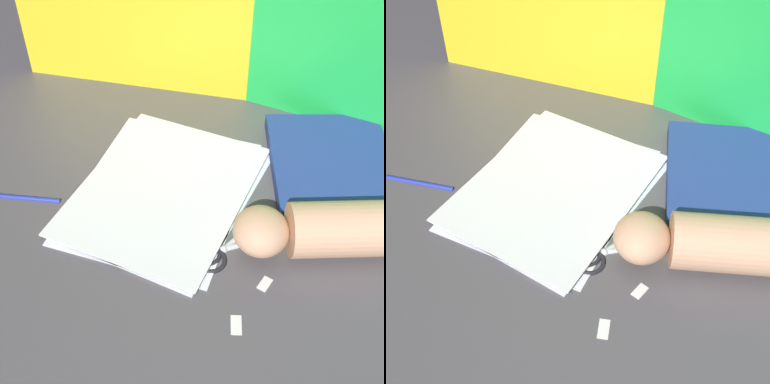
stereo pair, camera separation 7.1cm
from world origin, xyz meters
TOP-DOWN VIEW (x-y plane):
  - ground_plane at (0.00, 0.00)m, footprint 6.00×6.00m
  - paper_stack at (-0.08, 0.09)m, footprint 0.29×0.35m
  - book_closed at (0.16, 0.24)m, footprint 0.27×0.29m
  - scissors at (0.04, 0.01)m, footprint 0.14×0.15m
  - hand_forearm at (0.19, 0.07)m, footprint 0.29×0.18m
  - paper_scrap_near at (0.12, -0.03)m, footprint 0.02×0.03m
  - paper_scrap_mid at (-0.05, -0.03)m, footprint 0.03×0.03m
  - paper_scrap_far at (0.10, -0.10)m, footprint 0.02×0.03m
  - pen at (-0.29, -0.00)m, footprint 0.12×0.04m

SIDE VIEW (x-z plane):
  - ground_plane at x=0.00m, z-range 0.00..0.00m
  - paper_scrap_near at x=0.12m, z-range 0.00..0.00m
  - paper_scrap_mid at x=-0.05m, z-range 0.00..0.00m
  - paper_scrap_far at x=0.10m, z-range 0.00..0.00m
  - pen at x=-0.29m, z-range 0.00..0.01m
  - scissors at x=0.04m, z-range 0.00..0.01m
  - paper_stack at x=-0.08m, z-range 0.00..0.01m
  - book_closed at x=0.16m, z-range 0.00..0.03m
  - hand_forearm at x=0.19m, z-range 0.00..0.08m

